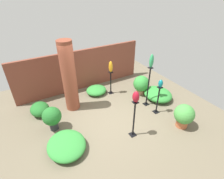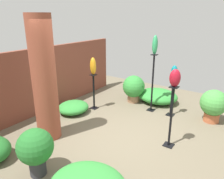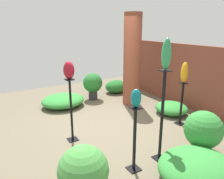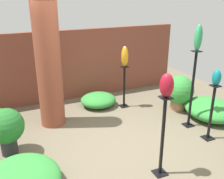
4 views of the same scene
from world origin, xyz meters
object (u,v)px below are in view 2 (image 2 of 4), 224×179
Objects in this scene: potted_plant_front_left at (213,104)px; pedestal_ruby at (171,120)px; art_vase_teal at (174,71)px; art_vase_jade at (155,45)px; pedestal_teal at (172,98)px; art_vase_ruby at (175,78)px; brick_pillar at (44,80)px; art_vase_amber at (93,66)px; potted_plant_walkway_edge at (134,87)px; pedestal_amber at (94,93)px; potted_plant_front_right at (35,148)px; pedestal_jade at (152,85)px.

pedestal_ruby is at bearing 163.83° from potted_plant_front_left.
art_vase_jade reaches higher than art_vase_teal.
pedestal_teal is 1.46m from art_vase_jade.
art_vase_ruby is (-1.42, -0.50, 0.96)m from pedestal_teal.
brick_pillar reaches higher than art_vase_amber.
pedestal_ruby is 2.48m from potted_plant_walkway_edge.
brick_pillar is 2.03× the size of pedestal_ruby.
art_vase_jade is at bearing -60.06° from pedestal_amber.
potted_plant_walkway_edge is at bearing 4.59° from potted_plant_front_right.
brick_pillar reaches higher than pedestal_ruby.
pedestal_ruby is 2.71× the size of art_vase_amber.
potted_plant_front_right is (-3.50, 0.44, -0.23)m from pedestal_jade.
brick_pillar is at bearing 41.16° from potted_plant_front_right.
potted_plant_front_left is (1.66, -0.48, -0.99)m from art_vase_ruby.
potted_plant_front_left is at bearing -16.17° from pedestal_ruby.
pedestal_teal reaches higher than pedestal_amber.
art_vase_jade is at bearing 90.89° from art_vase_teal.
art_vase_amber reaches higher than pedestal_teal.
art_vase_jade reaches higher than pedestal_amber.
pedestal_jade is (2.57, -1.25, -0.57)m from brick_pillar.
art_vase_amber is at bearing 119.94° from pedestal_jade.
art_vase_amber is 0.57× the size of potted_plant_front_left.
pedestal_ruby is (-1.41, -1.07, -0.15)m from pedestal_jade.
pedestal_amber is at bearing 19.95° from potted_plant_front_right.
pedestal_teal is 1.33m from potted_plant_walkway_edge.
pedestal_teal is 2.14m from pedestal_amber.
art_vase_teal reaches higher than potted_plant_walkway_edge.
potted_plant_front_left is (1.66, -0.48, -0.12)m from pedestal_ruby.
art_vase_amber is 3.24m from potted_plant_front_left.
pedestal_ruby is at bearing -160.56° from pedestal_teal.
art_vase_amber is at bearing 0.00° from pedestal_amber.
potted_plant_front_right is (-2.09, 1.50, -0.95)m from art_vase_ruby.
pedestal_ruby is 1.27× the size of pedestal_amber.
art_vase_ruby is (-1.42, -0.50, 0.23)m from art_vase_teal.
pedestal_teal is 0.84× the size of pedestal_ruby.
pedestal_jade is 1.71m from art_vase_amber.
art_vase_ruby is at bearing -103.55° from pedestal_amber.
pedestal_teal is at bearing 19.44° from art_vase_ruby.
art_vase_amber is (0.60, 2.48, -0.21)m from art_vase_ruby.
pedestal_ruby reaches higher than potted_plant_front_right.
art_vase_teal is at bearing -102.02° from potted_plant_walkway_edge.
pedestal_ruby is 1.63m from art_vase_teal.
pedestal_amber is (1.76, 0.16, -0.85)m from brick_pillar.
pedestal_teal is at bearing -15.93° from potted_plant_front_right.
pedestal_ruby is 0.87m from art_vase_ruby.
potted_plant_front_left is (2.82, -2.80, -0.84)m from brick_pillar.
art_vase_teal is 3.72m from potted_plant_front_right.
brick_pillar reaches higher than potted_plant_walkway_edge.
art_vase_ruby is 2.56m from art_vase_amber.
brick_pillar is 5.50× the size of art_vase_amber.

